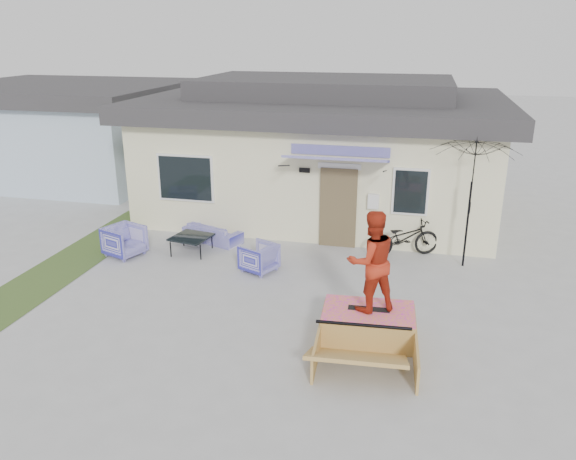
% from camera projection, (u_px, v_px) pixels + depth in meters
% --- Properties ---
extents(ground, '(90.00, 90.00, 0.00)m').
position_uv_depth(ground, '(252.00, 321.00, 11.12)').
color(ground, '#A3A3A3').
rests_on(ground, ground).
extents(grass_strip, '(1.40, 8.00, 0.01)m').
position_uv_depth(grass_strip, '(75.00, 260.00, 14.09)').
color(grass_strip, '#364E22').
rests_on(grass_strip, ground).
extents(house, '(10.80, 8.49, 4.10)m').
position_uv_depth(house, '(324.00, 147.00, 17.81)').
color(house, beige).
rests_on(house, ground).
extents(neighbor_house, '(8.60, 7.60, 3.50)m').
position_uv_depth(neighbor_house, '(67.00, 129.00, 22.00)').
color(neighbor_house, '#A7BAD1').
rests_on(neighbor_house, ground).
extents(loveseat, '(1.72, 1.03, 0.65)m').
position_uv_depth(loveseat, '(213.00, 230.00, 15.25)').
color(loveseat, '#201F99').
rests_on(loveseat, ground).
extents(armchair_left, '(1.03, 1.06, 0.86)m').
position_uv_depth(armchair_left, '(125.00, 239.00, 14.22)').
color(armchair_left, '#201F99').
rests_on(armchair_left, ground).
extents(armchair_right, '(0.92, 0.94, 0.75)m').
position_uv_depth(armchair_right, '(259.00, 256.00, 13.31)').
color(armchair_right, '#201F99').
rests_on(armchair_right, ground).
extents(coffee_table, '(1.04, 1.04, 0.44)m').
position_uv_depth(coffee_table, '(192.00, 244.00, 14.48)').
color(coffee_table, black).
rests_on(coffee_table, ground).
extents(bicycle, '(1.93, 1.35, 1.17)m').
position_uv_depth(bicycle, '(404.00, 234.00, 14.16)').
color(bicycle, black).
rests_on(bicycle, ground).
extents(patio_umbrella, '(2.46, 2.36, 2.20)m').
position_uv_depth(patio_umbrella, '(470.00, 196.00, 13.15)').
color(patio_umbrella, black).
rests_on(patio_umbrella, ground).
extents(skate_ramp, '(1.80, 2.31, 0.55)m').
position_uv_depth(skate_ramp, '(368.00, 324.00, 10.41)').
color(skate_ramp, '#B08643').
rests_on(skate_ramp, ground).
extents(skateboard, '(0.77, 0.23, 0.05)m').
position_uv_depth(skateboard, '(369.00, 308.00, 10.37)').
color(skateboard, black).
rests_on(skateboard, skate_ramp).
extents(skater, '(1.15, 1.07, 1.88)m').
position_uv_depth(skater, '(371.00, 260.00, 10.05)').
color(skater, '#B02A15').
rests_on(skater, skateboard).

